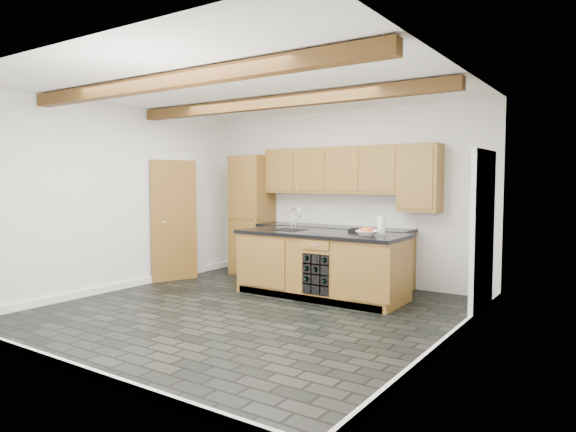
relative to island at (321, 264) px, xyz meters
The scene contains 10 objects.
ground 1.40m from the island, 103.43° to the right, with size 5.00×5.00×0.00m, color black.
room_shell 1.36m from the island, 117.46° to the right, with size 5.01×5.00×5.00m.
back_cabinetry 1.28m from the island, 125.61° to the left, with size 3.65×0.62×2.20m.
island is the anchor object (origin of this frame).
faucet 0.75m from the island, behind, with size 0.45×0.40×0.34m.
kitchen_scale 0.69m from the island, 33.72° to the left, with size 0.18×0.12×0.06m.
fruit_bowl 0.91m from the island, ahead, with size 0.30×0.30×0.07m, color white.
fruit_cluster 0.94m from the island, ahead, with size 0.16×0.17×0.07m.
paper_towel 1.05m from the island, ahead, with size 0.11×0.11×0.24m, color white.
mug 1.48m from the island, 140.53° to the left, with size 0.10×0.10×0.10m, color white.
Camera 1 is at (3.99, -5.02, 1.67)m, focal length 32.00 mm.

